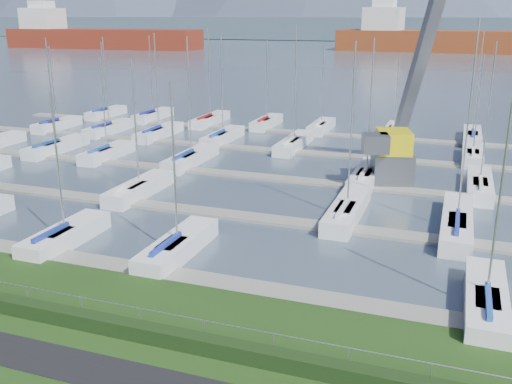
% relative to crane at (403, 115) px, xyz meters
% --- Properties ---
extents(path, '(160.00, 2.00, 0.04)m').
position_rel_crane_xyz_m(path, '(-6.73, -32.16, -5.32)').
color(path, black).
rests_on(path, grass).
extents(water, '(800.00, 540.00, 0.20)m').
position_rel_crane_xyz_m(water, '(-6.73, 230.84, -5.73)').
color(water, '#435162').
extents(hedge, '(80.00, 0.70, 0.70)m').
position_rel_crane_xyz_m(hedge, '(-6.73, -29.56, -4.98)').
color(hedge, black).
rests_on(hedge, grass).
extents(fence, '(80.00, 0.04, 0.04)m').
position_rel_crane_xyz_m(fence, '(-6.73, -29.16, -4.13)').
color(fence, '#95989D').
rests_on(fence, grass).
extents(foothill, '(900.00, 80.00, 12.00)m').
position_rel_crane_xyz_m(foothill, '(-6.73, 300.84, 0.67)').
color(foothill, '#465967').
rests_on(foothill, water).
extents(docks, '(90.00, 41.60, 0.25)m').
position_rel_crane_xyz_m(docks, '(-6.73, -3.16, -5.55)').
color(docks, gray).
rests_on(docks, water).
extents(crane, '(7.09, 13.11, 22.35)m').
position_rel_crane_xyz_m(crane, '(0.00, 0.00, 0.00)').
color(crane, '#585B60').
rests_on(crane, water).
extents(cargo_ship_west, '(84.15, 19.58, 21.50)m').
position_rel_crane_xyz_m(cargo_ship_west, '(-143.34, 163.07, -1.62)').
color(cargo_ship_west, maroon).
rests_on(cargo_ship_west, water).
extents(cargo_ship_mid, '(111.76, 25.91, 21.50)m').
position_rel_crane_xyz_m(cargo_ship_mid, '(7.51, 184.45, -1.88)').
color(cargo_ship_mid, brown).
rests_on(cargo_ship_mid, water).
extents(sailboat_fleet, '(73.94, 49.41, 13.60)m').
position_rel_crane_xyz_m(sailboat_fleet, '(-8.04, -0.03, 0.04)').
color(sailboat_fleet, navy).
rests_on(sailboat_fleet, water).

